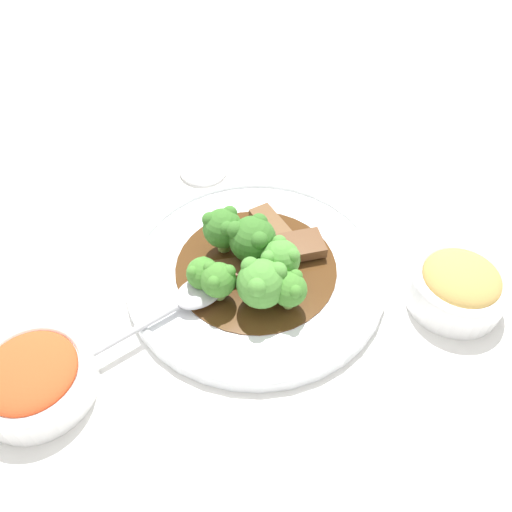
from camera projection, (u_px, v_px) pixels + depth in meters
ground_plane at (256, 275)px, 0.59m from camera, size 4.00×4.00×0.00m
main_plate at (256, 270)px, 0.59m from camera, size 0.30×0.30×0.02m
beef_strip_0 at (227, 271)px, 0.57m from camera, size 0.04×0.07×0.01m
beef_strip_1 at (301, 248)px, 0.59m from camera, size 0.05×0.06×0.01m
beef_strip_2 at (270, 224)px, 0.62m from camera, size 0.06×0.03×0.01m
broccoli_floret_0 at (289, 289)px, 0.52m from camera, size 0.04×0.04×0.05m
broccoli_floret_1 at (203, 273)px, 0.54m from camera, size 0.04×0.04×0.04m
broccoli_floret_2 at (261, 283)px, 0.52m from camera, size 0.05×0.05×0.06m
broccoli_floret_3 at (223, 228)px, 0.57m from camera, size 0.05×0.05×0.06m
broccoli_floret_4 at (281, 259)px, 0.54m from camera, size 0.04×0.04×0.05m
broccoli_floret_5 at (218, 280)px, 0.53m from camera, size 0.04×0.04×0.05m
broccoli_floret_6 at (250, 239)px, 0.56m from camera, size 0.05×0.05×0.06m
serving_spoon at (184, 301)px, 0.54m from camera, size 0.07×0.22×0.01m
side_bowl_kimchi at (33, 378)px, 0.48m from camera, size 0.12×0.12×0.05m
side_bowl_appetizer at (458, 286)px, 0.55m from camera, size 0.11×0.11×0.05m
sauce_dish at (203, 167)px, 0.72m from camera, size 0.07×0.07×0.01m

